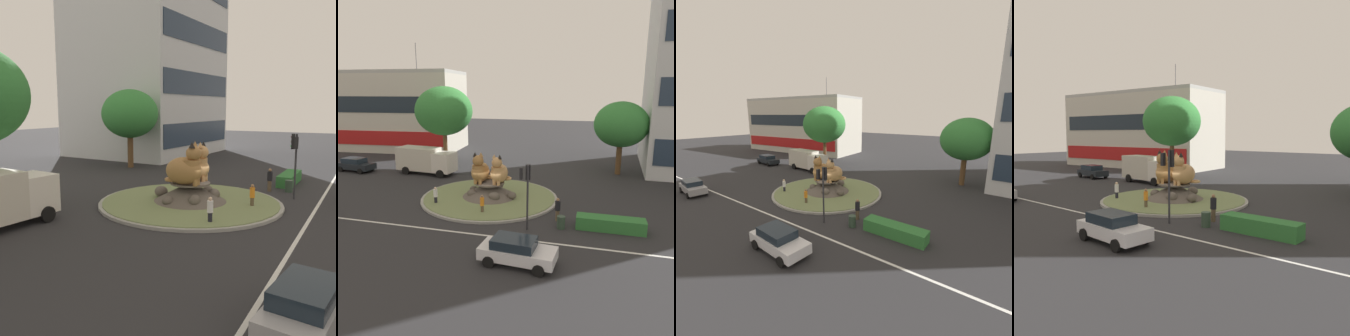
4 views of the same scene
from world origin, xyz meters
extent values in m
plane|color=#28282B|center=(0.00, 0.00, 0.00)|extent=(160.00, 160.00, 0.00)
cube|color=silver|center=(0.00, -7.51, 0.00)|extent=(112.00, 0.20, 0.01)
cylinder|color=gray|center=(0.00, 0.00, 0.09)|extent=(11.99, 11.99, 0.18)
cylinder|color=#707F51|center=(0.00, 0.00, 0.21)|extent=(11.51, 11.51, 0.05)
cone|color=#564F47|center=(0.00, 0.00, 0.85)|extent=(4.77, 4.77, 1.24)
cylinder|color=#564F47|center=(0.00, 0.00, 1.41)|extent=(2.62, 2.62, 0.12)
ellipsoid|color=#564F47|center=(2.12, -0.38, 0.56)|extent=(0.83, 0.69, 0.66)
ellipsoid|color=#564F47|center=(0.13, 2.26, 0.60)|extent=(0.93, 0.91, 0.74)
ellipsoid|color=#564F47|center=(-1.79, 0.72, 0.52)|extent=(0.71, 0.72, 0.57)
ellipsoid|color=#564F47|center=(-1.28, -0.93, 0.61)|extent=(0.94, 0.68, 0.75)
ellipsoid|color=#564F47|center=(0.85, -1.31, 0.62)|extent=(0.98, 0.84, 0.78)
ellipsoid|color=#9E703D|center=(-0.85, 0.07, 2.34)|extent=(1.66, 2.48, 1.74)
cylinder|color=#9E703D|center=(-0.82, -0.41, 2.54)|extent=(1.20, 1.20, 1.09)
sphere|color=#9E703D|center=(-0.81, -0.59, 3.49)|extent=(0.96, 0.96, 0.96)
torus|color=#9E703D|center=(-0.52, 1.07, 1.65)|extent=(1.28, 1.28, 0.22)
cone|color=#9E703D|center=(-0.55, -0.57, 4.05)|extent=(0.41, 0.41, 0.39)
cone|color=black|center=(-1.08, -0.60, 4.05)|extent=(0.41, 0.41, 0.39)
cylinder|color=#9E703D|center=(-0.60, -0.79, 1.69)|extent=(0.30, 0.30, 0.44)
cylinder|color=#9E703D|center=(-1.00, -0.81, 1.69)|extent=(0.30, 0.30, 0.44)
ellipsoid|color=tan|center=(0.85, 0.18, 2.30)|extent=(1.49, 2.30, 1.65)
cylinder|color=tan|center=(0.84, -0.27, 2.48)|extent=(1.09, 1.09, 1.03)
sphere|color=tan|center=(0.84, -0.44, 3.38)|extent=(0.91, 0.91, 0.91)
torus|color=tan|center=(1.24, 1.10, 1.64)|extent=(1.07, 1.07, 0.21)
cone|color=black|center=(1.09, -0.44, 3.91)|extent=(0.38, 0.38, 0.37)
cone|color=tan|center=(0.59, -0.43, 3.91)|extent=(0.38, 0.38, 0.37)
cylinder|color=tan|center=(1.02, -0.65, 1.68)|extent=(0.29, 0.29, 0.41)
cylinder|color=tan|center=(0.65, -0.64, 1.68)|extent=(0.29, 0.29, 0.41)
cylinder|color=#2D2D33|center=(4.64, -5.78, 2.28)|extent=(0.14, 0.14, 4.55)
cube|color=black|center=(4.61, -5.56, 4.03)|extent=(0.35, 0.28, 1.05)
sphere|color=#360606|center=(4.60, -5.48, 4.34)|extent=(0.18, 0.18, 0.18)
sphere|color=#392706|center=(4.60, -5.48, 4.03)|extent=(0.18, 0.18, 0.18)
sphere|color=green|center=(4.60, -5.48, 3.71)|extent=(0.18, 0.18, 0.18)
cube|color=black|center=(4.19, -5.84, 3.97)|extent=(0.23, 0.30, 0.80)
cube|color=beige|center=(-25.75, 20.90, 5.90)|extent=(27.42, 12.51, 11.79)
cube|color=#B21919|center=(-25.30, 15.76, 2.36)|extent=(25.47, 2.36, 2.12)
cube|color=#19232D|center=(-25.30, 15.78, 7.31)|extent=(24.41, 2.22, 2.36)
cube|color=#B2B2AD|center=(-25.75, 20.90, 12.04)|extent=(27.42, 12.51, 0.50)
cylinder|color=#4C4C51|center=(-19.59, 22.67, 14.46)|extent=(0.10, 0.10, 4.34)
cube|color=#2D7033|center=(10.16, -4.39, 0.45)|extent=(4.59, 1.20, 0.90)
cylinder|color=brown|center=(-8.77, 9.57, 2.14)|extent=(0.52, 0.52, 4.29)
ellipsoid|color=#337F38|center=(-8.77, 9.57, 6.99)|extent=(6.75, 6.75, 5.73)
cylinder|color=black|center=(-3.75, -2.95, 0.37)|extent=(0.25, 0.25, 0.74)
cylinder|color=silver|center=(-3.75, -2.95, 1.06)|extent=(0.33, 0.33, 0.64)
sphere|color=beige|center=(-3.75, -2.95, 1.48)|extent=(0.21, 0.21, 0.21)
cylinder|color=brown|center=(0.71, -3.96, 0.37)|extent=(0.24, 0.24, 0.74)
cylinder|color=orange|center=(0.71, -3.96, 1.06)|extent=(0.32, 0.32, 0.64)
sphere|color=#936B4C|center=(0.71, -3.96, 1.48)|extent=(0.21, 0.21, 0.21)
cylinder|color=brown|center=(6.46, -3.64, 0.41)|extent=(0.29, 0.29, 0.81)
cylinder|color=black|center=(6.46, -3.64, 1.17)|extent=(0.39, 0.39, 0.71)
sphere|color=#936B4C|center=(6.46, -3.64, 1.64)|extent=(0.23, 0.23, 0.23)
cube|color=silver|center=(5.12, -10.55, 0.65)|extent=(4.32, 2.04, 0.66)
cube|color=#19232D|center=(4.91, -10.54, 1.24)|extent=(2.45, 1.71, 0.53)
cylinder|color=black|center=(6.56, -9.75, 0.32)|extent=(0.65, 0.26, 0.64)
cylinder|color=black|center=(6.45, -11.53, 0.32)|extent=(0.65, 0.26, 0.64)
cylinder|color=black|center=(3.79, -9.57, 0.32)|extent=(0.65, 0.26, 0.64)
cylinder|color=black|center=(3.68, -11.35, 0.32)|extent=(0.65, 0.26, 0.64)
cube|color=black|center=(-18.46, 5.46, 0.66)|extent=(4.70, 2.35, 0.69)
cube|color=#19232D|center=(-18.69, 5.49, 1.30)|extent=(2.70, 1.91, 0.58)
cylinder|color=black|center=(-16.87, 6.23, 0.32)|extent=(0.66, 0.29, 0.64)
cylinder|color=black|center=(-17.08, 4.37, 0.32)|extent=(0.66, 0.29, 0.64)
cylinder|color=black|center=(-19.84, 6.56, 0.32)|extent=(0.66, 0.29, 0.64)
cylinder|color=black|center=(-20.05, 4.70, 0.32)|extent=(0.66, 0.29, 0.64)
cylinder|color=black|center=(-10.12, -8.43, 0.32)|extent=(0.66, 0.30, 0.64)
cube|color=silver|center=(-7.40, 6.40, 1.53)|extent=(2.25, 2.48, 2.15)
cube|color=beige|center=(-10.79, 6.72, 1.73)|extent=(4.97, 2.73, 2.56)
cylinder|color=black|center=(-7.22, 7.54, 0.45)|extent=(0.92, 0.38, 0.90)
cylinder|color=black|center=(-7.43, 5.25, 0.45)|extent=(0.92, 0.38, 0.90)
cylinder|color=black|center=(-11.71, 7.96, 0.45)|extent=(0.92, 0.38, 0.90)
cylinder|color=black|center=(-11.92, 5.66, 0.45)|extent=(0.92, 0.38, 0.90)
cylinder|color=#2D4233|center=(6.87, -5.00, 0.45)|extent=(0.56, 0.56, 0.90)
camera|label=1|loc=(-22.43, -10.47, 6.31)|focal=41.09mm
camera|label=2|loc=(9.03, -26.97, 9.41)|focal=35.80mm
camera|label=3|loc=(16.46, -18.83, 8.53)|focal=25.05mm
camera|label=4|loc=(19.56, -22.31, 5.56)|focal=39.12mm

